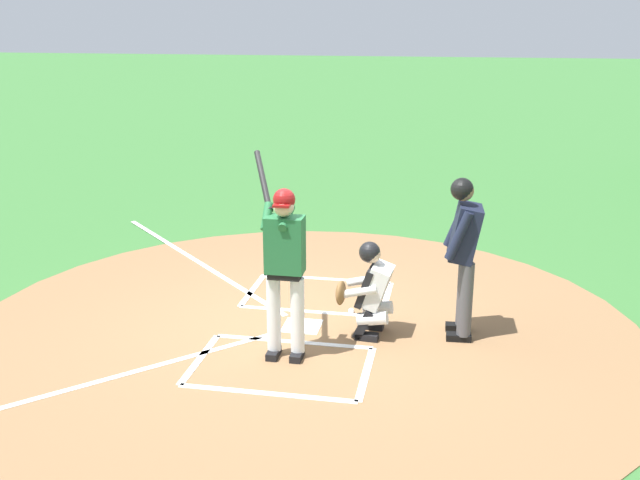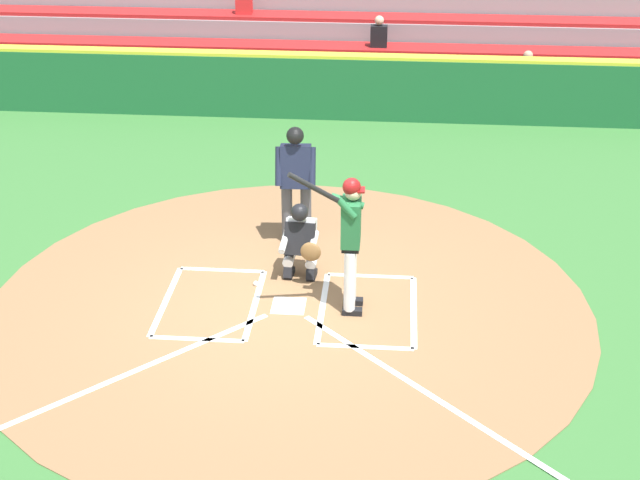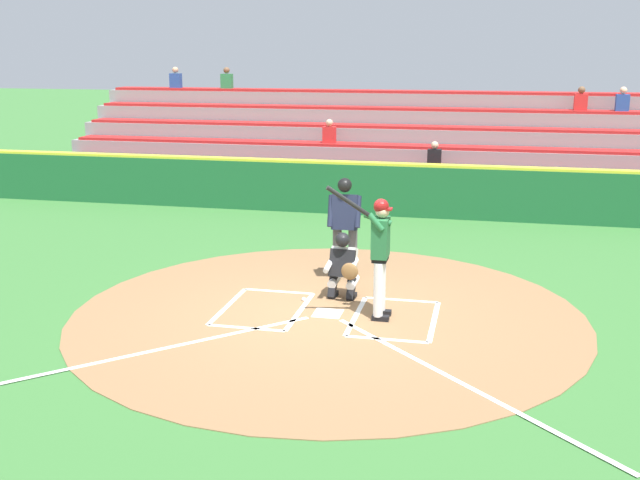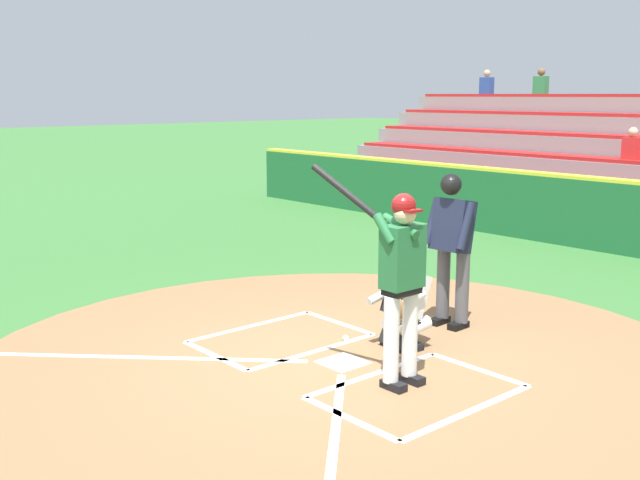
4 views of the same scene
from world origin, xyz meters
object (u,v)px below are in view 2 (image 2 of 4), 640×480
object	(u,v)px
catcher	(301,240)
plate_umpire	(296,177)
batter	(350,235)
baseball	(256,283)

from	to	relation	value
catcher	plate_umpire	bearing A→B (deg)	-80.31
catcher	batter	bearing A→B (deg)	130.74
catcher	baseball	xyz separation A→B (m)	(0.60, 0.30, -0.55)
batter	catcher	size ratio (longest dim) A/B	1.88
catcher	baseball	bearing A→B (deg)	26.31
baseball	batter	bearing A→B (deg)	157.96
catcher	baseball	size ratio (longest dim) A/B	15.27
batter	baseball	bearing A→B (deg)	-22.04
plate_umpire	baseball	world-z (taller)	plate_umpire
catcher	plate_umpire	xyz separation A→B (m)	(0.17, -1.02, 0.49)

